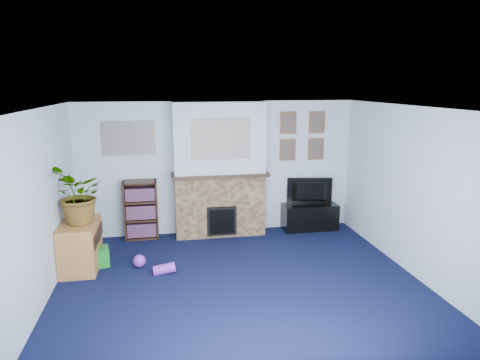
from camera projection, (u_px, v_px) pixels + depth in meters
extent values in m
cube|color=#0D1233|center=(240.00, 284.00, 5.88)|extent=(5.00, 4.50, 0.01)
cube|color=white|center=(241.00, 108.00, 5.35)|extent=(5.00, 4.50, 0.01)
cube|color=silver|center=(218.00, 168.00, 7.78)|extent=(5.00, 0.04, 2.40)
cube|color=silver|center=(291.00, 273.00, 3.46)|extent=(5.00, 0.04, 2.40)
cube|color=silver|center=(38.00, 210.00, 5.18)|extent=(0.04, 4.50, 2.40)
cube|color=silver|center=(414.00, 192.00, 6.06)|extent=(0.04, 4.50, 2.40)
cube|color=brown|center=(220.00, 205.00, 7.73)|extent=(1.60, 0.40, 1.10)
cube|color=brown|center=(219.00, 139.00, 7.46)|extent=(1.60, 0.40, 1.30)
cube|color=brown|center=(220.00, 175.00, 7.57)|extent=(1.72, 0.50, 0.05)
cube|color=brown|center=(222.00, 221.00, 7.58)|extent=(0.52, 0.08, 0.52)
cube|color=brown|center=(222.00, 222.00, 7.54)|extent=(0.44, 0.02, 0.44)
cube|color=gray|center=(221.00, 139.00, 7.25)|extent=(1.00, 0.03, 0.68)
cube|color=gray|center=(129.00, 138.00, 7.36)|extent=(0.90, 0.03, 0.58)
cube|color=brown|center=(288.00, 123.00, 7.81)|extent=(0.30, 0.03, 0.40)
cube|color=brown|center=(317.00, 122.00, 7.90)|extent=(0.30, 0.03, 0.40)
cube|color=brown|center=(288.00, 150.00, 7.92)|extent=(0.30, 0.03, 0.40)
cube|color=brown|center=(316.00, 149.00, 8.02)|extent=(0.30, 0.03, 0.40)
cube|color=black|center=(309.00, 218.00, 8.08)|extent=(1.02, 0.43, 0.48)
imported|color=black|center=(310.00, 192.00, 7.99)|extent=(0.85, 0.26, 0.49)
cube|color=#311C11|center=(141.00, 208.00, 7.66)|extent=(0.58, 0.02, 1.05)
cube|color=#311C11|center=(125.00, 211.00, 7.49)|extent=(0.03, 0.28, 1.05)
cube|color=#311C11|center=(157.00, 209.00, 7.58)|extent=(0.03, 0.28, 1.05)
cube|color=#311C11|center=(143.00, 237.00, 7.65)|extent=(0.56, 0.28, 0.03)
cube|color=#311C11|center=(142.00, 219.00, 7.57)|extent=(0.56, 0.28, 0.03)
cube|color=#311C11|center=(141.00, 201.00, 7.50)|extent=(0.56, 0.28, 0.03)
cube|color=#311C11|center=(140.00, 182.00, 7.42)|extent=(0.56, 0.28, 0.03)
cube|color=#311C11|center=(142.00, 229.00, 7.60)|extent=(0.50, 0.22, 0.24)
cube|color=#311C11|center=(141.00, 211.00, 7.53)|extent=(0.50, 0.22, 0.24)
cube|color=#311C11|center=(140.00, 194.00, 7.46)|extent=(0.50, 0.22, 0.22)
cube|color=#B6743A|center=(81.00, 245.00, 6.35)|extent=(0.50, 0.91, 0.71)
imported|color=#26661E|center=(79.00, 195.00, 6.13)|extent=(0.77, 0.86, 0.86)
cube|color=gold|center=(215.00, 170.00, 7.52)|extent=(0.09, 0.06, 0.13)
cylinder|color=#B2BFC6|center=(241.00, 168.00, 7.59)|extent=(0.05, 0.05, 0.17)
sphere|color=gray|center=(187.00, 171.00, 7.43)|extent=(0.12, 0.12, 0.12)
cylinder|color=yellow|center=(261.00, 169.00, 7.67)|extent=(0.05, 0.05, 0.11)
cube|color=#198C26|center=(97.00, 257.00, 6.46)|extent=(0.40, 0.34, 0.28)
sphere|color=purple|center=(139.00, 261.00, 6.43)|extent=(0.19, 0.19, 0.19)
cube|color=yellow|center=(73.00, 270.00, 6.07)|extent=(0.22, 0.22, 0.21)
cylinder|color=purple|center=(165.00, 269.00, 6.21)|extent=(0.33, 0.15, 0.19)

